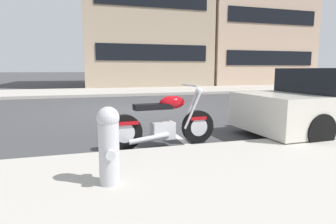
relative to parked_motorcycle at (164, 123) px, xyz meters
The scene contains 7 objects.
ground_plane 4.60m from the parked_motorcycle, 84.41° to the left, with size 260.00×260.00×0.00m, color #3D3D3F.
sidewalk_far_curb 17.31m from the parked_motorcycle, 44.03° to the left, with size 120.00×5.00×0.14m, color #ADA89E.
parking_stall_stripe 0.64m from the parked_motorcycle, 22.25° to the left, with size 0.12×2.20×0.01m, color silver.
parked_motorcycle is the anchor object (origin of this frame).
fire_hydrant 2.10m from the parked_motorcycle, 121.95° to the right, with size 0.24×0.36×0.85m.
townhouse_mid_block 21.15m from the parked_motorcycle, 80.83° to the left, with size 9.16×11.87×11.32m.
townhouse_near_left 24.08m from the parked_motorcycle, 57.76° to the left, with size 9.04×11.39×10.08m.
Camera 1 is at (-1.77, -9.31, 1.37)m, focal length 30.16 mm.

